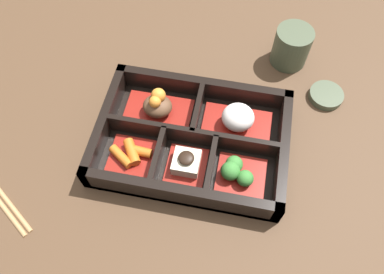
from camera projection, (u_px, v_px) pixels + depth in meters
name	position (u px, v px, depth m)	size (l,w,h in m)	color
ground_plane	(192.00, 145.00, 0.60)	(3.00, 3.00, 0.00)	#4C3523
bento_base	(192.00, 143.00, 0.60)	(0.29, 0.21, 0.01)	black
bento_rim	(192.00, 139.00, 0.58)	(0.29, 0.21, 0.05)	black
bowl_stew	(158.00, 107.00, 0.61)	(0.11, 0.07, 0.05)	maroon
bowl_rice	(238.00, 120.00, 0.59)	(0.11, 0.07, 0.05)	maroon
bowl_carrots	(131.00, 155.00, 0.57)	(0.07, 0.07, 0.02)	maroon
bowl_tofu	(184.00, 163.00, 0.56)	(0.06, 0.07, 0.03)	maroon
bowl_greens	(237.00, 172.00, 0.55)	(0.07, 0.07, 0.03)	maroon
tea_cup	(292.00, 46.00, 0.66)	(0.06, 0.06, 0.07)	#424C38
sauce_dish	(326.00, 95.00, 0.64)	(0.06, 0.06, 0.01)	#424C38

